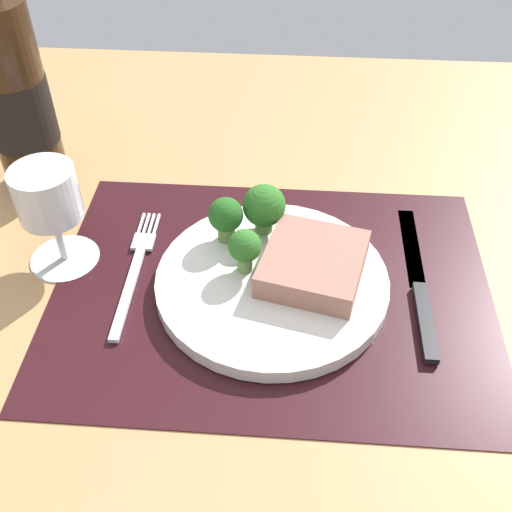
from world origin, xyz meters
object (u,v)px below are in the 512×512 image
wine_glass (49,202)px  steak (313,264)px  fork (135,269)px  knife (420,289)px  wine_bottle (15,97)px  plate (272,282)px

wine_glass → steak: bearing=-4.5°
steak → fork: size_ratio=0.55×
knife → wine_bottle: bearing=160.9°
plate → steak: bearing=11.2°
plate → wine_bottle: bearing=151.1°
plate → wine_glass: wine_glass is taller
steak → wine_bottle: 39.20cm
knife → wine_bottle: size_ratio=0.69×
fork → steak: bearing=-3.7°
steak → knife: size_ratio=0.46×
plate → wine_glass: 24.29cm
plate → steak: 4.78cm
fork → wine_bottle: 24.80cm
plate → fork: plate is taller
plate → knife: plate is taller
plate → steak: size_ratio=2.30×
steak → wine_bottle: size_ratio=0.31×
steak → wine_glass: 27.75cm
steak → plate: bearing=-168.8°
wine_glass → plate: bearing=-7.4°
wine_glass → wine_bottle: bearing=118.2°
wine_bottle → wine_glass: (7.45, -13.89, -3.88)cm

